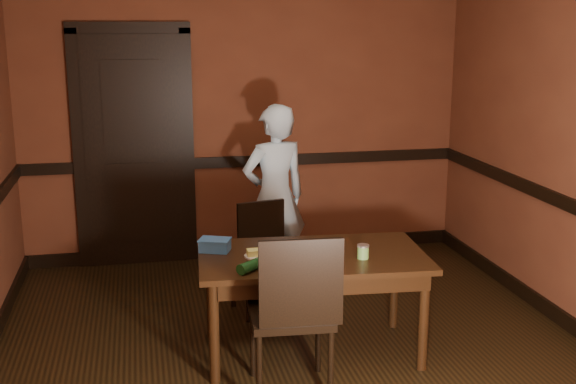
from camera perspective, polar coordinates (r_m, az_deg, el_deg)
name	(u,v)px	position (r m, az deg, el deg)	size (l,w,h in m)	color
floor	(299,361)	(4.83, 0.87, -13.17)	(4.00, 4.50, 0.01)	black
wall_back	(245,112)	(6.58, -3.41, 6.31)	(4.00, 0.02, 2.70)	brown
wall_front	(459,288)	(2.33, 13.33, -7.38)	(4.00, 0.02, 2.70)	brown
dado_back	(246,161)	(6.64, -3.34, 2.44)	(4.00, 0.03, 0.10)	black
baseboard_back	(247,248)	(6.85, -3.24, -4.48)	(4.00, 0.03, 0.12)	black
baseboard_right	(573,326)	(5.55, 21.62, -9.84)	(0.03, 4.50, 0.12)	black
door	(134,145)	(6.52, -12.08, 3.67)	(1.05, 0.07, 2.20)	black
dining_table	(312,304)	(4.81, 1.90, -8.82)	(1.47, 0.83, 0.69)	black
chair_far	(260,259)	(5.45, -2.23, -5.34)	(0.38, 0.38, 0.82)	black
chair_near	(290,311)	(4.28, 0.18, -9.40)	(0.47, 0.47, 1.01)	black
person	(275,197)	(5.86, -1.07, -0.42)	(0.55, 0.36, 1.52)	silver
sandwich_plate	(319,256)	(4.59, 2.46, -5.10)	(0.25, 0.25, 0.06)	silver
sauce_jar	(363,251)	(4.61, 5.94, -4.70)	(0.08, 0.08, 0.09)	#679B48
cheese_saucer	(256,254)	(4.63, -2.54, -4.90)	(0.15, 0.15, 0.05)	silver
food_tub	(215,245)	(4.75, -5.80, -4.18)	(0.24, 0.20, 0.08)	#316FBC
wrapped_veg	(253,265)	(4.39, -2.76, -5.76)	(0.07, 0.07, 0.24)	#103D16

